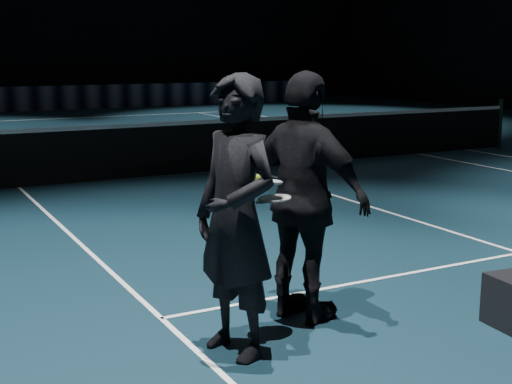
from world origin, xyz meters
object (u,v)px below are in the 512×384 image
player_a (236,218)px  racket_lower (275,199)px  player_b (305,198)px  tennis_balls (258,184)px  racket_upper (266,182)px

player_a → racket_lower: 0.45m
player_b → tennis_balls: 0.63m
racket_upper → tennis_balls: bearing=-170.4°
player_b → tennis_balls: bearing=91.4°
player_a → player_b: same height
player_b → racket_upper: size_ratio=2.94×
racket_lower → tennis_balls: bearing=178.5°
player_a → player_b: 0.85m
racket_upper → player_b: bearing=-9.1°
player_a → racket_upper: size_ratio=2.94×
player_b → racket_upper: 0.49m
player_b → tennis_balls: size_ratio=16.69×
player_b → racket_upper: player_b is taller
player_a → player_b: size_ratio=1.00×
racket_upper → tennis_balls: (-0.12, -0.09, 0.01)m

